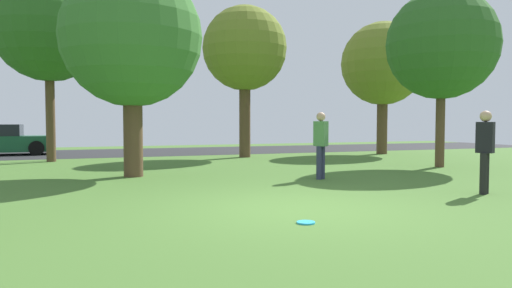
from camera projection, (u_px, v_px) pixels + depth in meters
ground_plane at (298, 209)px, 7.87m from camera, size 44.00×44.00×0.00m
road_strip at (157, 152)px, 22.86m from camera, size 44.00×6.40×0.01m
birch_tree_lone at (132, 38)px, 12.40m from camera, size 3.73×3.73×5.60m
oak_tree_right at (442, 45)px, 15.01m from camera, size 3.52×3.52×5.72m
maple_tree_near at (49, 27)px, 17.02m from camera, size 3.98×3.98×6.93m
oak_tree_left at (245, 49)px, 19.23m from camera, size 3.48×3.48×6.24m
oak_tree_center at (383, 64)px, 21.26m from camera, size 3.77×3.77×6.01m
person_thrower at (321, 142)px, 11.94m from camera, size 0.35×0.39×1.72m
person_catcher at (485, 148)px, 9.48m from camera, size 0.35×0.39×1.70m
frisbee_disc at (306, 223)px, 6.77m from camera, size 0.27×0.27×0.03m
parked_car_green at (1, 141)px, 20.68m from camera, size 4.14×1.97×1.36m
street_lamp_post at (50, 101)px, 17.62m from camera, size 0.14×0.14×4.50m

